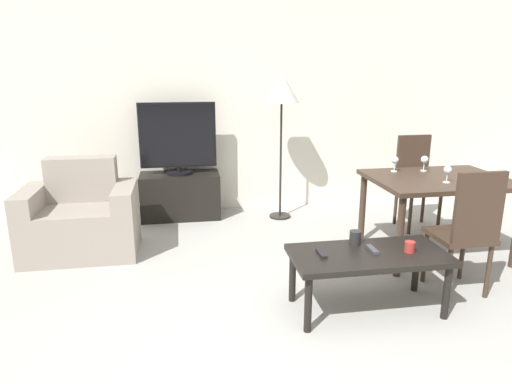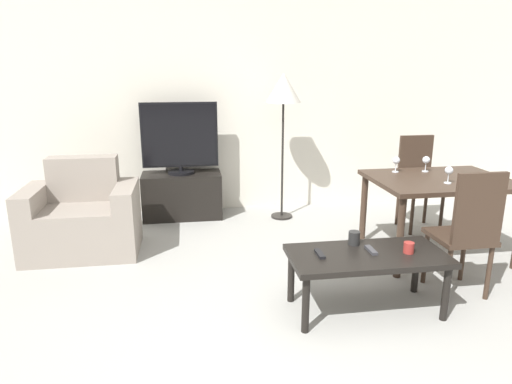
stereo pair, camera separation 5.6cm
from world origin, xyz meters
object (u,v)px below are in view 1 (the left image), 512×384
object	(u,v)px
floor_lamp	(282,93)
cup_white_near	(355,238)
tv_stand	(180,196)
remote_secondary	(372,249)
wine_glass_center	(395,161)
wine_glass_left	(448,171)
armchair	(81,220)
wine_glass_right	(424,160)
dining_chair_near	(467,228)
remote_primary	(321,253)
tv	(178,139)
cup_colored_far	(410,247)
dining_chair_far	(416,178)
coffee_table	(368,260)
dining_table	(438,187)

from	to	relation	value
floor_lamp	cup_white_near	world-z (taller)	floor_lamp
tv_stand	remote_secondary	bearing A→B (deg)	-60.29
floor_lamp	wine_glass_center	bearing A→B (deg)	-48.85
floor_lamp	wine_glass_left	distance (m)	1.92
armchair	wine_glass_right	bearing A→B (deg)	-5.59
remote_secondary	wine_glass_center	bearing A→B (deg)	58.62
dining_chair_near	remote_primary	xyz separation A→B (m)	(-1.13, -0.07, -0.09)
tv	cup_colored_far	distance (m)	2.86
remote_secondary	wine_glass_right	world-z (taller)	wine_glass_right
dining_chair_near	remote_secondary	bearing A→B (deg)	-175.21
tv	cup_white_near	size ratio (longest dim) A/B	8.49
remote_primary	wine_glass_left	distance (m)	1.50
armchair	dining_chair_far	size ratio (longest dim) A/B	1.02
remote_secondary	wine_glass_center	world-z (taller)	wine_glass_center
cup_colored_far	wine_glass_center	world-z (taller)	wine_glass_center
coffee_table	wine_glass_center	size ratio (longest dim) A/B	7.42
dining_chair_far	wine_glass_left	xyz separation A→B (m)	(-0.25, -0.95, 0.29)
armchair	floor_lamp	world-z (taller)	floor_lamp
dining_chair_near	wine_glass_left	size ratio (longest dim) A/B	6.69
coffee_table	dining_table	xyz separation A→B (m)	(1.00, 0.86, 0.26)
floor_lamp	wine_glass_right	world-z (taller)	floor_lamp
coffee_table	cup_colored_far	world-z (taller)	cup_colored_far
wine_glass_left	wine_glass_right	distance (m)	0.45
coffee_table	cup_colored_far	bearing A→B (deg)	-6.94
coffee_table	dining_chair_near	bearing A→B (deg)	6.65
remote_secondary	cup_white_near	distance (m)	0.16
armchair	tv	bearing A→B (deg)	44.63
cup_colored_far	wine_glass_right	bearing A→B (deg)	58.06
dining_chair_far	cup_white_near	size ratio (longest dim) A/B	9.89
dining_chair_near	remote_secondary	xyz separation A→B (m)	(-0.76, -0.06, -0.09)
tv	dining_table	distance (m)	2.72
dining_chair_far	wine_glass_left	size ratio (longest dim) A/B	6.69
remote_primary	wine_glass_right	world-z (taller)	wine_glass_right
wine_glass_left	cup_colored_far	bearing A→B (deg)	-133.91
tv_stand	remote_secondary	xyz separation A→B (m)	(1.31, -2.30, 0.19)
coffee_table	cup_white_near	bearing A→B (deg)	102.16
coffee_table	dining_chair_near	xyz separation A→B (m)	(0.79, 0.09, 0.15)
armchair	wine_glass_center	xyz separation A→B (m)	(2.89, -0.29, 0.51)
dining_chair_near	wine_glass_right	size ratio (longest dim) A/B	6.69
dining_chair_far	remote_secondary	xyz separation A→B (m)	(-1.17, -1.59, -0.09)
armchair	tv	world-z (taller)	tv
dining_table	cup_white_near	size ratio (longest dim) A/B	12.01
dining_table	cup_white_near	xyz separation A→B (m)	(-1.04, -0.69, -0.15)
armchair	wine_glass_center	bearing A→B (deg)	-5.69
tv_stand	floor_lamp	size ratio (longest dim) A/B	0.55
wine_glass_right	floor_lamp	bearing A→B (deg)	138.63
dining_chair_near	wine_glass_left	distance (m)	0.67
tv	remote_primary	distance (m)	2.53
dining_chair_near	floor_lamp	size ratio (longest dim) A/B	0.60
tv	dining_table	bearing A→B (deg)	-32.81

